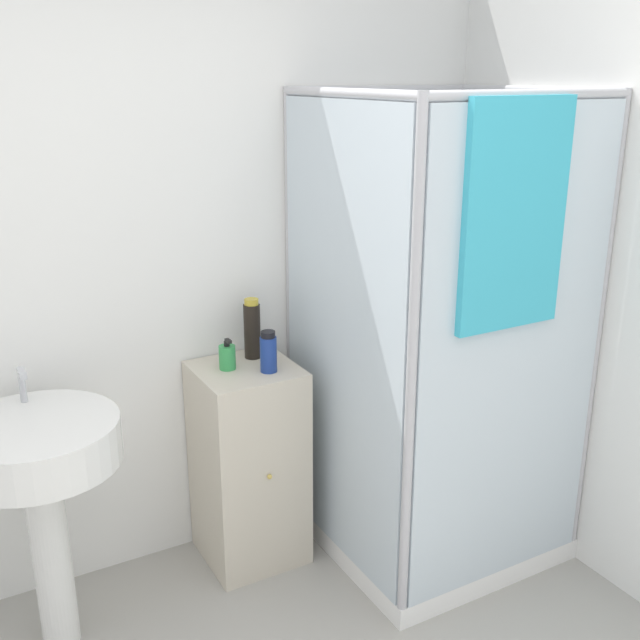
{
  "coord_description": "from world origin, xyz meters",
  "views": [
    {
      "loc": [
        -0.62,
        -1.09,
        1.98
      ],
      "look_at": [
        0.61,
        1.11,
        1.14
      ],
      "focal_mm": 42.0,
      "sensor_mm": 36.0,
      "label": 1
    }
  ],
  "objects_px": {
    "shampoo_bottle_tall_black": "(252,329)",
    "shampoo_bottle_blue": "(268,352)",
    "sink": "(40,468)",
    "soap_dispenser": "(227,357)"
  },
  "relations": [
    {
      "from": "soap_dispenser",
      "to": "shampoo_bottle_blue",
      "type": "bearing_deg",
      "value": -38.45
    },
    {
      "from": "shampoo_bottle_blue",
      "to": "shampoo_bottle_tall_black",
      "type": "bearing_deg",
      "value": 86.94
    },
    {
      "from": "shampoo_bottle_tall_black",
      "to": "soap_dispenser",
      "type": "bearing_deg",
      "value": -154.43
    },
    {
      "from": "shampoo_bottle_blue",
      "to": "soap_dispenser",
      "type": "bearing_deg",
      "value": 141.55
    },
    {
      "from": "shampoo_bottle_tall_black",
      "to": "shampoo_bottle_blue",
      "type": "relative_size",
      "value": 1.51
    },
    {
      "from": "shampoo_bottle_tall_black",
      "to": "shampoo_bottle_blue",
      "type": "height_order",
      "value": "shampoo_bottle_tall_black"
    },
    {
      "from": "soap_dispenser",
      "to": "shampoo_bottle_tall_black",
      "type": "bearing_deg",
      "value": 25.57
    },
    {
      "from": "sink",
      "to": "shampoo_bottle_blue",
      "type": "bearing_deg",
      "value": 4.1
    },
    {
      "from": "sink",
      "to": "soap_dispenser",
      "type": "relative_size",
      "value": 7.87
    },
    {
      "from": "soap_dispenser",
      "to": "shampoo_bottle_blue",
      "type": "height_order",
      "value": "shampoo_bottle_blue"
    }
  ]
}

